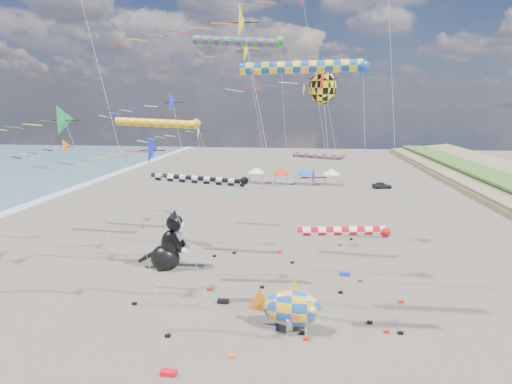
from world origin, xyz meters
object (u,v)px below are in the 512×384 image
Objects in this scene: child_blue at (277,324)px; cat_inflatable at (168,240)px; person_adult at (289,325)px; parked_car at (382,185)px; fish_inflatable at (291,308)px; child_green at (293,308)px.

cat_inflatable is at bearing 107.82° from child_blue.
person_adult is 0.45× the size of parked_car.
cat_inflatable reaches higher than child_blue.
parked_car is at bearing 53.52° from cat_inflatable.
person_adult is at bearing -43.50° from cat_inflatable.
child_blue is at bearing 156.00° from parked_car.
cat_inflatable reaches higher than parked_car.
fish_inflatable is at bearing -30.31° from child_blue.
parked_car is (15.80, 52.33, -0.21)m from person_adult.
parked_car is at bearing 64.38° from child_green.
fish_inflatable is 5.33× the size of child_blue.
person_adult is at bearing -102.21° from child_green.
parked_car is at bearing 41.95° from person_adult.
child_blue is (-0.96, -0.01, -1.27)m from fish_inflatable.
cat_inflatable is 14.66m from child_green.
fish_inflatable reaches higher than parked_car.
person_adult is at bearing -97.64° from fish_inflatable.
cat_inflatable reaches higher than child_green.
fish_inflatable is (12.19, -9.74, -1.13)m from cat_inflatable.
child_green is at bearing 54.68° from person_adult.
fish_inflatable is 1.49× the size of parked_car.
fish_inflatable is at bearing -41.46° from cat_inflatable.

